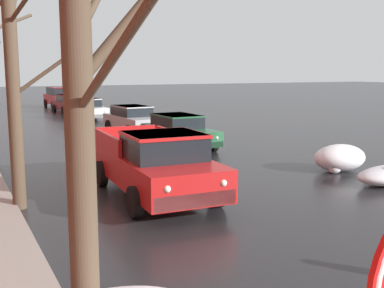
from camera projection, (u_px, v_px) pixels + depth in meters
snow_bank_near_corner_right at (340, 158)px, 15.44m from camera, size 1.85×1.31×0.88m
bare_tree_at_the_corner at (83, 75)px, 5.48m from camera, size 1.77×3.82×6.23m
bare_tree_second_along_sidewalk at (14, 85)px, 10.90m from camera, size 2.75×3.50×5.42m
pickup_truck_red_approaching_near_lane at (156, 164)px, 12.19m from camera, size 2.48×5.48×1.76m
sedan_green_parked_kerbside_close at (179, 131)px, 19.87m from camera, size 1.97×4.40×1.42m
sedan_silver_parked_kerbside_mid at (133, 118)px, 24.84m from camera, size 2.13×4.53×1.42m
sedan_white_parked_far_down_block at (88, 109)px, 31.34m from camera, size 1.91×4.15×1.42m
sedan_maroon_queued_behind_truck at (69, 103)px, 36.47m from camera, size 2.05×4.03×1.42m
suv_red_at_far_intersection at (60, 96)px, 41.59m from camera, size 2.22×4.68×1.82m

